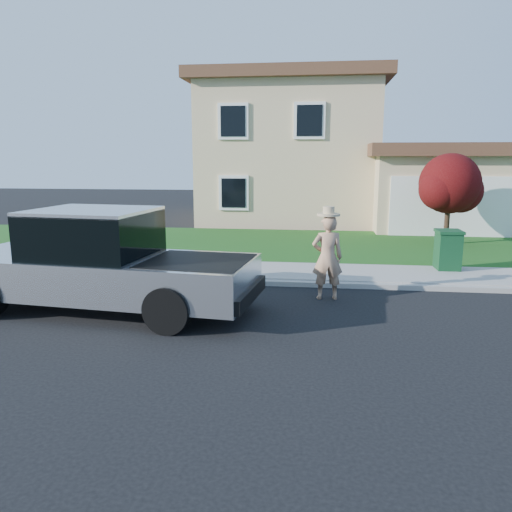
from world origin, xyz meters
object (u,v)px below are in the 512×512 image
at_px(woman, 327,256).
at_px(ornamental_tree, 450,186).
at_px(trash_bin, 448,249).
at_px(pickup_truck, 101,264).

xyz_separation_m(woman, ornamental_tree, (4.28, 7.23, 1.14)).
bearing_deg(trash_bin, pickup_truck, -152.32).
distance_m(woman, ornamental_tree, 8.48).
distance_m(ornamental_tree, trash_bin, 4.77).
height_order(woman, trash_bin, woman).
bearing_deg(trash_bin, ornamental_tree, 75.92).
height_order(pickup_truck, trash_bin, pickup_truck).
relative_size(pickup_truck, woman, 3.17).
bearing_deg(pickup_truck, ornamental_tree, 50.58).
relative_size(pickup_truck, trash_bin, 6.19).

